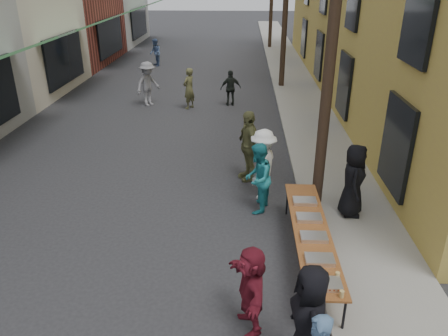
# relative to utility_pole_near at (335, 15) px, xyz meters

# --- Properties ---
(ground) EXTENTS (120.00, 120.00, 0.00)m
(ground) POSITION_rel_utility_pole_near_xyz_m (-4.30, -3.00, -4.50)
(ground) COLOR #28282B
(ground) RESTS_ON ground
(sidewalk) EXTENTS (2.20, 60.00, 0.10)m
(sidewalk) POSITION_rel_utility_pole_near_xyz_m (0.70, 12.00, -4.45)
(sidewalk) COLOR gray
(sidewalk) RESTS_ON ground
(utility_pole_near) EXTENTS (0.26, 0.26, 9.00)m
(utility_pole_near) POSITION_rel_utility_pole_near_xyz_m (0.00, 0.00, 0.00)
(utility_pole_near) COLOR #2D2116
(utility_pole_near) RESTS_ON ground
(serving_table) EXTENTS (0.70, 4.00, 0.75)m
(serving_table) POSITION_rel_utility_pole_near_xyz_m (-0.50, -2.44, -3.79)
(serving_table) COLOR brown
(serving_table) RESTS_ON ground
(catering_tray_sausage) EXTENTS (0.50, 0.33, 0.08)m
(catering_tray_sausage) POSITION_rel_utility_pole_near_xyz_m (-0.50, -4.09, -3.71)
(catering_tray_sausage) COLOR maroon
(catering_tray_sausage) RESTS_ON serving_table
(catering_tray_foil_b) EXTENTS (0.50, 0.33, 0.08)m
(catering_tray_foil_b) POSITION_rel_utility_pole_near_xyz_m (-0.50, -3.44, -3.71)
(catering_tray_foil_b) COLOR #B2B2B7
(catering_tray_foil_b) RESTS_ON serving_table
(catering_tray_buns) EXTENTS (0.50, 0.33, 0.08)m
(catering_tray_buns) POSITION_rel_utility_pole_near_xyz_m (-0.50, -2.74, -3.71)
(catering_tray_buns) COLOR tan
(catering_tray_buns) RESTS_ON serving_table
(catering_tray_foil_d) EXTENTS (0.50, 0.33, 0.08)m
(catering_tray_foil_d) POSITION_rel_utility_pole_near_xyz_m (-0.50, -2.04, -3.71)
(catering_tray_foil_d) COLOR #B2B2B7
(catering_tray_foil_d) RESTS_ON serving_table
(catering_tray_buns_end) EXTENTS (0.50, 0.33, 0.08)m
(catering_tray_buns_end) POSITION_rel_utility_pole_near_xyz_m (-0.50, -1.34, -3.71)
(catering_tray_buns_end) COLOR tan
(catering_tray_buns_end) RESTS_ON serving_table
(condiment_jar_a) EXTENTS (0.07, 0.07, 0.08)m
(condiment_jar_a) POSITION_rel_utility_pole_near_xyz_m (-0.72, -4.39, -3.71)
(condiment_jar_a) COLOR #A57F26
(condiment_jar_a) RESTS_ON serving_table
(condiment_jar_b) EXTENTS (0.07, 0.07, 0.08)m
(condiment_jar_b) POSITION_rel_utility_pole_near_xyz_m (-0.72, -4.29, -3.71)
(condiment_jar_b) COLOR #A57F26
(condiment_jar_b) RESTS_ON serving_table
(condiment_jar_c) EXTENTS (0.07, 0.07, 0.08)m
(condiment_jar_c) POSITION_rel_utility_pole_near_xyz_m (-0.72, -4.19, -3.71)
(condiment_jar_c) COLOR #A57F26
(condiment_jar_c) RESTS_ON serving_table
(cup_stack) EXTENTS (0.08, 0.08, 0.12)m
(cup_stack) POSITION_rel_utility_pole_near_xyz_m (-0.30, -4.34, -3.69)
(cup_stack) COLOR tan
(cup_stack) RESTS_ON serving_table
(guest_front_a) EXTENTS (0.66, 0.93, 1.78)m
(guest_front_a) POSITION_rel_utility_pole_near_xyz_m (-0.90, -5.02, -3.61)
(guest_front_a) COLOR black
(guest_front_a) RESTS_ON ground
(guest_front_c) EXTENTS (0.84, 0.98, 1.73)m
(guest_front_c) POSITION_rel_utility_pole_near_xyz_m (-1.50, -0.40, -3.63)
(guest_front_c) COLOR teal
(guest_front_c) RESTS_ON ground
(guest_front_d) EXTENTS (1.05, 1.34, 1.83)m
(guest_front_d) POSITION_rel_utility_pole_near_xyz_m (-1.36, 0.32, -3.59)
(guest_front_d) COLOR white
(guest_front_d) RESTS_ON ground
(guest_front_e) EXTENTS (0.88, 1.26, 1.98)m
(guest_front_e) POSITION_rel_utility_pole_near_xyz_m (-1.72, 1.38, -3.51)
(guest_front_e) COLOR olive
(guest_front_e) RESTS_ON ground
(guest_queue_back) EXTENTS (0.78, 1.49, 1.53)m
(guest_queue_back) POSITION_rel_utility_pole_near_xyz_m (-1.70, -4.24, -3.73)
(guest_queue_back) COLOR maroon
(guest_queue_back) RESTS_ON ground
(server) EXTENTS (0.67, 0.92, 1.74)m
(server) POSITION_rel_utility_pole_near_xyz_m (0.68, -0.63, -3.53)
(server) COLOR black
(server) RESTS_ON sidewalk
(passerby_left) EXTENTS (1.28, 1.39, 1.87)m
(passerby_left) POSITION_rel_utility_pole_near_xyz_m (-5.97, 8.51, -3.56)
(passerby_left) COLOR gray
(passerby_left) RESTS_ON ground
(passerby_mid) EXTENTS (0.95, 0.56, 1.52)m
(passerby_mid) POSITION_rel_utility_pole_near_xyz_m (-2.43, 8.65, -3.74)
(passerby_mid) COLOR black
(passerby_mid) RESTS_ON ground
(passerby_right) EXTENTS (0.67, 0.74, 1.71)m
(passerby_right) POSITION_rel_utility_pole_near_xyz_m (-4.17, 8.13, -3.65)
(passerby_right) COLOR brown
(passerby_right) RESTS_ON ground
(passerby_far) EXTENTS (0.87, 0.96, 1.62)m
(passerby_far) POSITION_rel_utility_pole_near_xyz_m (-7.27, 16.98, -3.69)
(passerby_far) COLOR #4F699A
(passerby_far) RESTS_ON ground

